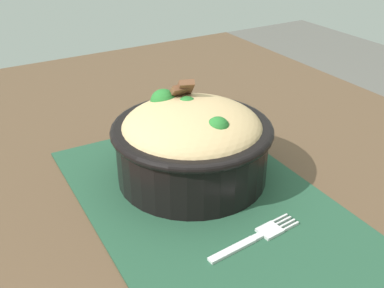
% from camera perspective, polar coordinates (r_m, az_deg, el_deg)
% --- Properties ---
extents(table, '(1.31, 0.95, 0.76)m').
position_cam_1_polar(table, '(0.63, 1.58, -11.85)').
color(table, '#4C3826').
rests_on(table, ground_plane).
extents(placemat, '(0.43, 0.29, 0.00)m').
position_cam_1_polar(placemat, '(0.59, 1.48, -6.84)').
color(placemat, '#1E422D').
rests_on(placemat, table).
extents(bowl, '(0.22, 0.22, 0.13)m').
position_cam_1_polar(bowl, '(0.61, -0.03, 0.48)').
color(bowl, black).
rests_on(bowl, placemat).
extents(fork, '(0.03, 0.12, 0.00)m').
position_cam_1_polar(fork, '(0.53, 8.10, -11.22)').
color(fork, silver).
rests_on(fork, placemat).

